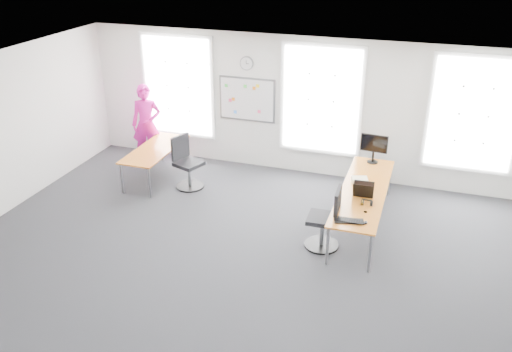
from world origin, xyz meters
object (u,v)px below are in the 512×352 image
(desk_right, at_px, (364,192))
(chair_left, at_px, (187,165))
(person, at_px, (147,124))
(monitor, at_px, (374,146))
(desk_left, at_px, (155,151))
(chair_right, at_px, (327,222))
(keyboard, at_px, (349,221))
(headphones, at_px, (367,203))

(desk_right, height_order, chair_left, chair_left)
(person, bearing_deg, monitor, -20.94)
(desk_left, xyz_separation_m, person, (-0.59, 0.75, 0.28))
(desk_right, height_order, chair_right, chair_right)
(keyboard, bearing_deg, chair_left, 141.10)
(desk_right, relative_size, keyboard, 6.34)
(chair_left, distance_m, person, 1.73)
(keyboard, bearing_deg, person, 138.71)
(chair_right, xyz_separation_m, monitor, (0.45, 2.20, 0.59))
(chair_left, xyz_separation_m, headphones, (3.85, -1.06, 0.30))
(chair_right, height_order, chair_left, chair_right)
(chair_left, xyz_separation_m, person, (-1.40, 0.91, 0.43))
(desk_left, distance_m, chair_left, 0.84)
(desk_right, bearing_deg, person, 164.67)
(desk_left, xyz_separation_m, chair_right, (4.06, -1.57, -0.14))
(keyboard, distance_m, monitor, 2.52)
(chair_right, xyz_separation_m, chair_left, (-3.26, 1.41, -0.00))
(chair_left, distance_m, monitor, 3.84)
(chair_right, height_order, headphones, chair_right)
(desk_left, relative_size, headphones, 9.86)
(chair_left, bearing_deg, keyboard, -95.20)
(desk_right, bearing_deg, headphones, -77.53)
(desk_left, bearing_deg, monitor, 7.95)
(headphones, bearing_deg, chair_right, -133.08)
(keyboard, bearing_deg, monitor, 75.04)
(chair_right, distance_m, headphones, 0.75)
(desk_right, bearing_deg, monitor, 90.78)
(desk_left, xyz_separation_m, headphones, (4.66, -1.22, 0.15))
(desk_right, distance_m, keyboard, 1.22)
(keyboard, xyz_separation_m, monitor, (0.04, 2.49, 0.34))
(desk_left, relative_size, monitor, 3.20)
(desk_right, bearing_deg, chair_right, -117.24)
(chair_right, relative_size, headphones, 5.82)
(desk_right, xyz_separation_m, keyboard, (-0.06, -1.21, 0.06))
(desk_left, relative_size, chair_left, 1.71)
(desk_right, xyz_separation_m, headphones, (0.13, -0.57, 0.10))
(chair_right, relative_size, keyboard, 2.36)
(chair_right, relative_size, chair_left, 1.01)
(desk_right, height_order, keyboard, keyboard)
(monitor, bearing_deg, desk_right, -84.30)
(desk_left, relative_size, chair_right, 1.69)
(chair_right, relative_size, monitor, 1.89)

